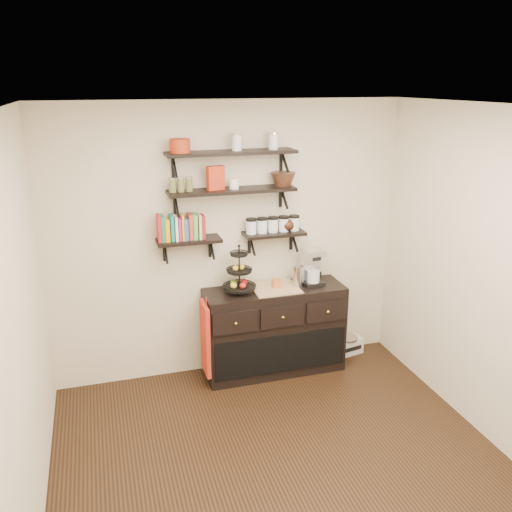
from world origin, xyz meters
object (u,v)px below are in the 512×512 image
object	(u,v)px
sideboard	(274,330)
fruit_stand	(240,277)
radio	(347,345)
coffee_maker	(312,267)

from	to	relation	value
sideboard	fruit_stand	distance (m)	0.70
sideboard	radio	size ratio (longest dim) A/B	3.92
coffee_maker	sideboard	bearing A→B (deg)	177.18
radio	sideboard	bearing A→B (deg)	174.49
fruit_stand	sideboard	bearing A→B (deg)	-0.50
fruit_stand	coffee_maker	bearing A→B (deg)	1.65
sideboard	radio	bearing A→B (deg)	6.49
sideboard	radio	xyz separation A→B (m)	(0.88, 0.10, -0.36)
radio	fruit_stand	bearing A→B (deg)	172.48
fruit_stand	radio	size ratio (longest dim) A/B	1.29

